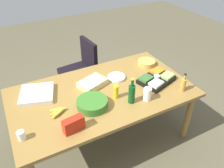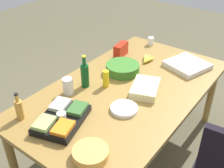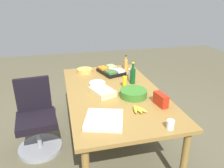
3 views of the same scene
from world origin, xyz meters
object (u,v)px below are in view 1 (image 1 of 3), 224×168
object	(u,v)px
banana_bunch	(58,111)
paper_plate_stack	(116,77)
office_chair	(81,76)
dressing_bottle	(183,84)
mayo_jar	(147,94)
veggie_tray	(156,79)
sheet_cake	(92,83)
paper_cup	(21,135)
wine_bottle	(132,93)
chip_bowl	(147,63)
mustard_bottle	(116,92)
pizza_box	(37,94)
conference_table	(102,96)
salad_bowl	(92,103)
chip_bag_red	(73,124)

from	to	relation	value
banana_bunch	paper_plate_stack	bearing A→B (deg)	-161.06
office_chair	dressing_bottle	xyz separation A→B (m)	(-0.74, 1.41, 0.47)
office_chair	mayo_jar	world-z (taller)	office_chair
veggie_tray	paper_plate_stack	distance (m)	0.49
banana_bunch	dressing_bottle	distance (m)	1.41
sheet_cake	paper_cup	world-z (taller)	paper_cup
dressing_bottle	wine_bottle	distance (m)	0.64
chip_bowl	sheet_cake	bearing A→B (deg)	7.30
mustard_bottle	banana_bunch	distance (m)	0.64
mustard_bottle	dressing_bottle	world-z (taller)	dressing_bottle
paper_cup	mustard_bottle	xyz separation A→B (m)	(-1.02, -0.13, 0.03)
pizza_box	paper_cup	bearing A→B (deg)	83.14
wine_bottle	pizza_box	bearing A→B (deg)	-33.78
paper_cup	wine_bottle	xyz separation A→B (m)	(-1.13, 0.02, 0.07)
office_chair	banana_bunch	xyz separation A→B (m)	(0.65, 1.11, 0.41)
chip_bowl	conference_table	bearing A→B (deg)	18.49
sheet_cake	veggie_tray	world-z (taller)	veggie_tray
veggie_tray	dressing_bottle	xyz separation A→B (m)	(-0.15, 0.29, 0.05)
pizza_box	banana_bunch	bearing A→B (deg)	125.34
conference_table	wine_bottle	distance (m)	0.42
paper_cup	salad_bowl	xyz separation A→B (m)	(-0.73, -0.11, -0.00)
conference_table	veggie_tray	xyz separation A→B (m)	(-0.68, 0.12, 0.10)
veggie_tray	chip_bag_red	bearing A→B (deg)	13.88
chip_bag_red	chip_bowl	distance (m)	1.47
conference_table	paper_cup	xyz separation A→B (m)	(0.94, 0.30, 0.11)
mayo_jar	banana_bunch	bearing A→B (deg)	-14.32
sheet_cake	paper_plate_stack	xyz separation A→B (m)	(-0.33, -0.00, -0.02)
chip_bag_red	mustard_bottle	bearing A→B (deg)	-157.08
office_chair	dressing_bottle	world-z (taller)	dressing_bottle
chip_bowl	banana_bunch	distance (m)	1.42
chip_bag_red	mustard_bottle	xyz separation A→B (m)	(-0.58, -0.24, 0.01)
conference_table	pizza_box	bearing A→B (deg)	-21.67
mayo_jar	mustard_bottle	size ratio (longest dim) A/B	0.93
dressing_bottle	conference_table	bearing A→B (deg)	-26.43
pizza_box	chip_bowl	distance (m)	1.49
mustard_bottle	office_chair	bearing A→B (deg)	-90.25
conference_table	chip_bowl	xyz separation A→B (m)	(-0.81, -0.27, 0.10)
mayo_jar	veggie_tray	size ratio (longest dim) A/B	0.30
sheet_cake	chip_bowl	distance (m)	0.86
wine_bottle	office_chair	bearing A→B (deg)	-85.41
salad_bowl	dressing_bottle	distance (m)	1.06
wine_bottle	sheet_cake	bearing A→B (deg)	-62.53
paper_cup	chip_bowl	world-z (taller)	paper_cup
chip_bowl	mustard_bottle	bearing A→B (deg)	31.31
dressing_bottle	paper_plate_stack	bearing A→B (deg)	-46.29
office_chair	dressing_bottle	size ratio (longest dim) A/B	4.14
chip_bag_red	wine_bottle	size ratio (longest dim) A/B	0.66
chip_bag_red	paper_plate_stack	bearing A→B (deg)	-143.10
office_chair	paper_plate_stack	xyz separation A→B (m)	(-0.19, 0.83, 0.40)
office_chair	mustard_bottle	xyz separation A→B (m)	(0.01, 1.16, 0.47)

